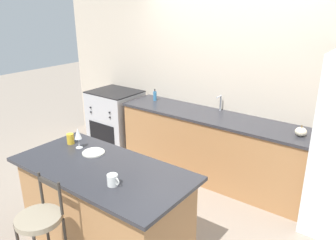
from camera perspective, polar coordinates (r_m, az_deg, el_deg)
The scene contains 13 objects.
ground_plane at distance 4.45m, azimuth 4.85°, elevation -11.65°, with size 18.00×18.00×0.00m, color gray.
wall_back at distance 4.50m, azimuth 9.99°, elevation 7.12°, with size 6.00×0.07×2.70m.
back_counter at distance 4.52m, azimuth 7.50°, elevation -4.60°, with size 2.63×0.66×0.92m.
sink_faucet at distance 4.47m, azimuth 9.08°, elevation 3.24°, with size 0.02×0.13×0.22m.
kitchen_island at distance 3.30m, azimuth -10.97°, elevation -14.91°, with size 1.74×0.84×0.91m.
oven_range at distance 5.48m, azimuth -8.99°, elevation 0.06°, with size 0.77×0.68×0.97m.
bar_stool_near at distance 2.93m, azimuth -21.14°, elevation -17.70°, with size 0.36×0.36×1.04m.
dinner_plate at distance 3.34m, azimuth -12.85°, elevation -5.51°, with size 0.22×0.22×0.02m.
wine_glass at distance 3.45m, azimuth -15.41°, elevation -2.37°, with size 0.07×0.07×0.21m.
coffee_mug at distance 2.75m, azimuth -9.61°, elevation -10.27°, with size 0.12×0.09×0.10m.
tumbler_cup at distance 3.60m, azimuth -16.63°, elevation -3.15°, with size 0.07×0.07×0.11m.
pumpkin_decoration at distance 3.90m, azimuth 22.14°, elevation -1.89°, with size 0.13×0.13×0.12m.
soap_bottle at distance 4.92m, azimuth -2.29°, elevation 4.24°, with size 0.05×0.05×0.18m.
Camera 1 is at (1.95, -3.26, 2.32)m, focal length 35.00 mm.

